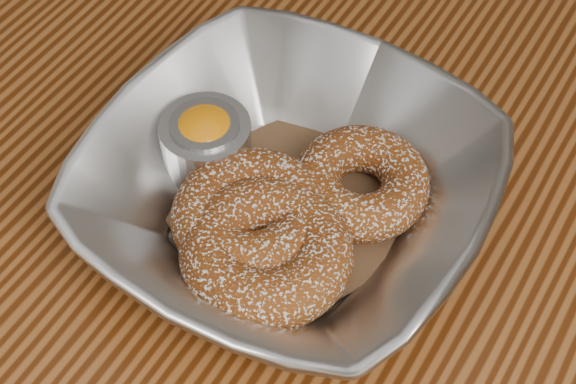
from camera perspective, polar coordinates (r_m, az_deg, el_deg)
The scene contains 7 objects.
table at distance 0.67m, azimuth 8.63°, elevation -6.93°, with size 1.20×0.80×0.75m.
serving_bowl at distance 0.56m, azimuth -0.00°, elevation 0.07°, with size 0.25×0.25×0.06m, color #B1B3B8.
parchment at distance 0.58m, azimuth 0.00°, elevation -1.26°, with size 0.14×0.14×0.00m, color brown.
donut_back at distance 0.57m, azimuth 4.74°, elevation 0.61°, with size 0.09×0.09×0.03m, color #6B320F.
donut_front at distance 0.54m, azimuth -1.39°, elevation -3.86°, with size 0.11×0.11×0.04m, color #6B320F.
donut_extra at distance 0.55m, azimuth -2.35°, elevation -1.58°, with size 0.10×0.10×0.04m, color #6B320F.
ramekin at distance 0.59m, azimuth -5.30°, elevation 3.23°, with size 0.06×0.06×0.05m.
Camera 1 is at (0.09, -0.34, 1.23)m, focal length 55.00 mm.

